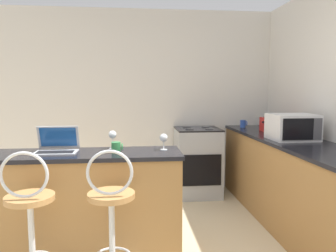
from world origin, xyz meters
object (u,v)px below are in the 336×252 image
at_px(bar_stool_near, 30,227).
at_px(wine_glass_short, 164,138).
at_px(bar_stool_far, 112,224).
at_px(mug_green, 116,147).
at_px(microwave, 292,127).
at_px(wine_glass_tall, 113,135).
at_px(laptop, 57,145).
at_px(stove_range, 198,162).
at_px(mug_blue, 243,124).
at_px(toaster, 270,125).

xyz_separation_m(bar_stool_near, wine_glass_short, (0.99, 0.54, 0.53)).
distance_m(bar_stool_far, mug_green, 0.66).
height_order(wine_glass_short, mug_green, wine_glass_short).
relative_size(microwave, wine_glass_tall, 2.80).
relative_size(bar_stool_near, wine_glass_tall, 6.52).
distance_m(laptop, wine_glass_tall, 0.48).
distance_m(wine_glass_short, wine_glass_tall, 0.47).
bearing_deg(laptop, stove_range, 45.49).
bearing_deg(mug_green, bar_stool_far, -92.55).
xyz_separation_m(bar_stool_far, mug_blue, (1.70, 2.15, 0.48)).
bearing_deg(bar_stool_near, toaster, 34.07).
relative_size(bar_stool_near, stove_range, 1.12).
relative_size(wine_glass_short, mug_blue, 1.39).
bearing_deg(wine_glass_tall, toaster, 27.65).
distance_m(microwave, stove_range, 1.50).
distance_m(bar_stool_near, mug_blue, 3.16).
xyz_separation_m(bar_stool_near, toaster, (2.45, 1.66, 0.52)).
relative_size(toaster, mug_green, 3.00).
xyz_separation_m(bar_stool_far, wine_glass_tall, (-0.02, 0.66, 0.55)).
xyz_separation_m(microwave, stove_range, (-0.79, 1.13, -0.61)).
height_order(toaster, mug_green, toaster).
bearing_deg(mug_blue, wine_glass_tall, -139.19).
distance_m(bar_stool_far, microwave, 2.17).
bearing_deg(wine_glass_short, bar_stool_far, -128.30).
height_order(laptop, stove_range, laptop).
bearing_deg(wine_glass_short, microwave, 17.39).
bearing_deg(bar_stool_far, wine_glass_short, 51.70).
bearing_deg(bar_stool_near, stove_range, 52.62).
bearing_deg(bar_stool_far, mug_green, 87.45).
distance_m(bar_stool_near, mug_green, 0.88).
bearing_deg(mug_blue, laptop, -143.87).
xyz_separation_m(stove_range, wine_glass_short, (-0.62, -1.57, 0.57)).
relative_size(microwave, stove_range, 0.48).
height_order(bar_stool_near, microwave, microwave).
relative_size(bar_stool_far, wine_glass_short, 7.38).
bearing_deg(microwave, mug_green, -163.72).
distance_m(mug_blue, wine_glass_tall, 2.28).
height_order(stove_range, mug_green, mug_green).
height_order(bar_stool_far, mug_blue, bar_stool_far).
bearing_deg(mug_blue, bar_stool_near, -136.56).
height_order(bar_stool_far, wine_glass_tall, wine_glass_tall).
xyz_separation_m(laptop, microwave, (2.33, 0.44, 0.08)).
bearing_deg(microwave, laptop, -169.34).
bearing_deg(wine_glass_short, laptop, 179.75).
bearing_deg(microwave, wine_glass_tall, -169.98).
bearing_deg(laptop, bar_stool_far, -48.25).
bearing_deg(toaster, mug_blue, 109.72).
bearing_deg(bar_stool_near, wine_glass_tall, 50.50).
distance_m(laptop, stove_range, 2.26).
height_order(stove_range, wine_glass_short, wine_glass_short).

